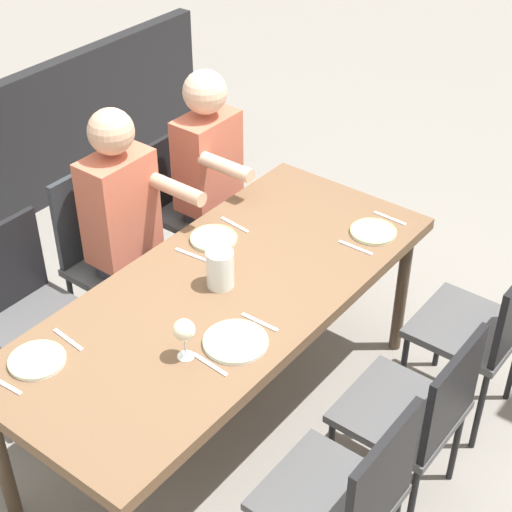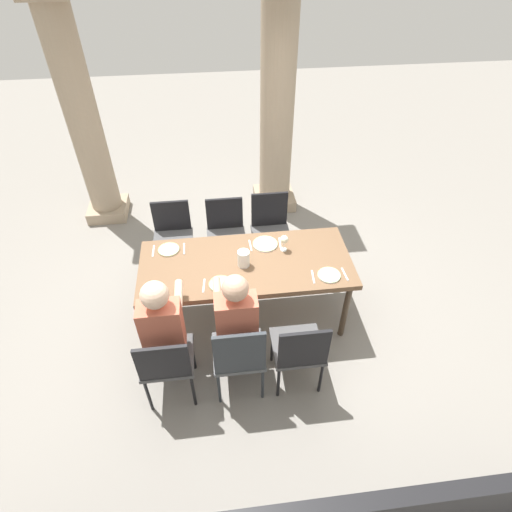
{
  "view_description": "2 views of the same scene",
  "coord_description": "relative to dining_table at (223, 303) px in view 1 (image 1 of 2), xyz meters",
  "views": [
    {
      "loc": [
        1.98,
        1.7,
        2.83
      ],
      "look_at": [
        -0.12,
        0.08,
        0.92
      ],
      "focal_mm": 56.72,
      "sensor_mm": 36.0,
      "label": 1
    },
    {
      "loc": [
        -0.25,
        -2.91,
        3.45
      ],
      "look_at": [
        0.1,
        0.05,
        0.81
      ],
      "focal_mm": 29.07,
      "sensor_mm": 36.0,
      "label": 2
    }
  ],
  "objects": [
    {
      "name": "fork_0",
      "position": [
        -0.89,
        0.27,
        0.07
      ],
      "size": [
        0.02,
        0.17,
        0.01
      ],
      "primitive_type": "cube",
      "rotation": [
        0.0,
        0.0,
        -0.02
      ],
      "color": "silver",
      "rests_on": "dining_table"
    },
    {
      "name": "fork_2",
      "position": [
        0.07,
        0.24,
        0.07
      ],
      "size": [
        0.02,
        0.17,
        0.01
      ],
      "primitive_type": "cube",
      "rotation": [
        0.0,
        0.0,
        0.03
      ],
      "color": "silver",
      "rests_on": "dining_table"
    },
    {
      "name": "spoon_1",
      "position": [
        -0.11,
        -0.27,
        0.07
      ],
      "size": [
        0.03,
        0.17,
        0.01
      ],
      "primitive_type": "cube",
      "rotation": [
        0.0,
        0.0,
        0.09
      ],
      "color": "silver",
      "rests_on": "dining_table"
    },
    {
      "name": "wine_glass_2",
      "position": [
        0.39,
        0.14,
        0.19
      ],
      "size": [
        0.08,
        0.08,
        0.17
      ],
      "color": "white",
      "rests_on": "dining_table"
    },
    {
      "name": "fork_3",
      "position": [
        0.59,
        -0.27,
        0.07
      ],
      "size": [
        0.03,
        0.17,
        0.01
      ],
      "primitive_type": "cube",
      "rotation": [
        0.0,
        0.0,
        -0.09
      ],
      "color": "silver",
      "rests_on": "dining_table"
    },
    {
      "name": "diner_woman_green",
      "position": [
        -0.15,
        -0.68,
        -0.01
      ],
      "size": [
        0.35,
        0.49,
        1.32
      ],
      "color": "#3F3F4C",
      "rests_on": "ground"
    },
    {
      "name": "chair_west_south",
      "position": [
        -0.75,
        -0.85,
        -0.19
      ],
      "size": [
        0.44,
        0.44,
        0.88
      ],
      "color": "#4F4F50",
      "rests_on": "ground"
    },
    {
      "name": "chair_mid_north",
      "position": [
        -0.15,
        0.85,
        -0.21
      ],
      "size": [
        0.44,
        0.44,
        0.87
      ],
      "color": "#4F4F50",
      "rests_on": "ground"
    },
    {
      "name": "water_pitcher",
      "position": [
        -0.02,
        -0.03,
        0.14
      ],
      "size": [
        0.11,
        0.11,
        0.16
      ],
      "color": "white",
      "rests_on": "dining_table"
    },
    {
      "name": "chair_east_south",
      "position": [
        0.37,
        -0.86,
        -0.2
      ],
      "size": [
        0.44,
        0.44,
        0.89
      ],
      "color": "#4F4F50",
      "rests_on": "ground"
    },
    {
      "name": "plate_1",
      "position": [
        -0.26,
        -0.27,
        0.07
      ],
      "size": [
        0.21,
        0.21,
        0.02
      ],
      "color": "silver",
      "rests_on": "dining_table"
    },
    {
      "name": "spoon_0",
      "position": [
        -0.59,
        0.27,
        0.07
      ],
      "size": [
        0.02,
        0.17,
        0.01
      ],
      "primitive_type": "cube",
      "rotation": [
        0.0,
        0.0,
        0.02
      ],
      "color": "silver",
      "rests_on": "dining_table"
    },
    {
      "name": "spoon_2",
      "position": [
        0.37,
        0.24,
        0.07
      ],
      "size": [
        0.03,
        0.17,
        0.01
      ],
      "primitive_type": "cube",
      "rotation": [
        0.0,
        0.0,
        -0.07
      ],
      "color": "silver",
      "rests_on": "dining_table"
    },
    {
      "name": "chair_west_north",
      "position": [
        -0.75,
        0.85,
        -0.19
      ],
      "size": [
        0.44,
        0.44,
        0.88
      ],
      "color": "#4F4F50",
      "rests_on": "ground"
    },
    {
      "name": "chair_mid_south",
      "position": [
        -0.15,
        -0.86,
        -0.18
      ],
      "size": [
        0.44,
        0.44,
        0.94
      ],
      "color": "#5B5E61",
      "rests_on": "ground"
    },
    {
      "name": "plate_3",
      "position": [
        0.74,
        -0.27,
        0.07
      ],
      "size": [
        0.21,
        0.21,
        0.02
      ],
      "color": "white",
      "rests_on": "dining_table"
    },
    {
      "name": "plate_0",
      "position": [
        -0.74,
        0.27,
        0.07
      ],
      "size": [
        0.21,
        0.21,
        0.02
      ],
      "color": "silver",
      "rests_on": "dining_table"
    },
    {
      "name": "ground_plane",
      "position": [
        0.0,
        0.0,
        -0.71
      ],
      "size": [
        16.0,
        16.0,
        0.0
      ],
      "primitive_type": "plane",
      "color": "gray"
    },
    {
      "name": "chair_east_north",
      "position": [
        0.37,
        0.86,
        -0.2
      ],
      "size": [
        0.44,
        0.44,
        0.9
      ],
      "color": "#4F4F50",
      "rests_on": "ground"
    },
    {
      "name": "plate_2",
      "position": [
        0.22,
        0.24,
        0.07
      ],
      "size": [
        0.25,
        0.25,
        0.02
      ],
      "color": "white",
      "rests_on": "dining_table"
    },
    {
      "name": "diner_man_white",
      "position": [
        -0.75,
        -0.66,
        -0.01
      ],
      "size": [
        0.35,
        0.5,
        1.3
      ],
      "color": "#3F3F4C",
      "rests_on": "ground"
    },
    {
      "name": "dining_table",
      "position": [
        0.0,
        0.0,
        0.0
      ],
      "size": [
        2.03,
        0.87,
        0.78
      ],
      "color": "brown",
      "rests_on": "ground"
    },
    {
      "name": "spoon_3",
      "position": [
        0.89,
        -0.27,
        0.07
      ],
      "size": [
        0.03,
        0.17,
        0.01
      ],
      "primitive_type": "cube",
      "rotation": [
        0.0,
        0.0,
        0.07
      ],
      "color": "silver",
      "rests_on": "dining_table"
    },
    {
      "name": "fork_1",
      "position": [
        -0.41,
        -0.27,
        0.07
      ],
      "size": [
        0.03,
        0.17,
        0.01
      ],
      "primitive_type": "cube",
      "rotation": [
        0.0,
        0.0,
        -0.11
      ],
      "color": "silver",
      "rests_on": "dining_table"
    }
  ]
}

